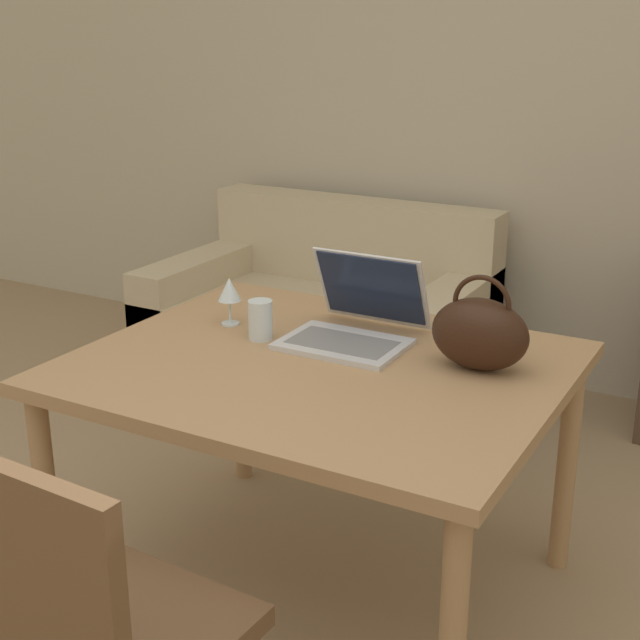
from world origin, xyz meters
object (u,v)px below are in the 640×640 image
object	(u,v)px
chair	(94,629)
handbag	(480,333)
couch	(322,327)
wine_glass	(229,291)
drinking_glass	(260,320)
laptop	(357,317)

from	to	relation	value
chair	handbag	distance (m)	1.21
couch	wine_glass	bearing A→B (deg)	-73.22
drinking_glass	laptop	bearing A→B (deg)	30.41
chair	wine_glass	distance (m)	1.21
chair	wine_glass	xyz separation A→B (m)	(-0.42, 1.08, 0.34)
handbag	drinking_glass	bearing A→B (deg)	-172.30
couch	laptop	xyz separation A→B (m)	(0.78, -1.19, 0.52)
couch	laptop	bearing A→B (deg)	-56.81
chair	laptop	bearing A→B (deg)	93.82
chair	handbag	xyz separation A→B (m)	(0.37, 1.10, 0.33)
chair	drinking_glass	distance (m)	1.09
wine_glass	handbag	xyz separation A→B (m)	(0.79, 0.02, -0.01)
drinking_glass	couch	bearing A→B (deg)	111.87
laptop	handbag	distance (m)	0.40
couch	handbag	distance (m)	1.80
laptop	chair	bearing A→B (deg)	-88.98
wine_glass	handbag	distance (m)	0.79
laptop	handbag	bearing A→B (deg)	-8.13
wine_glass	handbag	size ratio (longest dim) A/B	0.56
chair	laptop	size ratio (longest dim) A/B	2.47
chair	handbag	world-z (taller)	handbag
chair	wine_glass	bearing A→B (deg)	113.84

